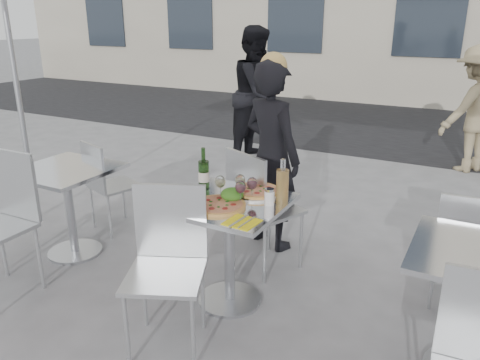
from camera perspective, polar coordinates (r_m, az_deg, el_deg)
The scene contains 25 objects.
ground at distance 3.38m, azimuth -1.24°, elevation -14.48°, with size 80.00×80.00×0.00m, color slate.
street_asphalt at distance 9.25m, azimuth 19.11°, elevation 6.36°, with size 24.00×5.00×0.00m, color black.
main_table at distance 3.12m, azimuth -1.31°, elevation -6.20°, with size 0.72×0.72×0.75m.
side_table_left at distance 4.02m, azimuth -20.25°, elevation -1.49°, with size 0.72×0.72×0.75m.
side_table_right at distance 2.79m, azimuth 27.23°, elevation -11.77°, with size 0.72×0.72×0.75m.
chair_far at distance 3.51m, azimuth 2.14°, elevation -2.68°, with size 0.58×0.59×0.97m.
chair_near at distance 2.81m, azimuth -8.80°, elevation -8.86°, with size 0.58×0.59×0.96m.
side_chair_lfar at distance 4.37m, azimuth -16.09°, elevation 0.05°, with size 0.49×0.50×0.85m.
side_chair_lnear at distance 3.65m, azimuth -27.06°, elevation -3.50°, with size 0.47×0.48×1.01m.
side_chair_rfar at distance 3.39m, azimuth 25.87°, elevation -6.82°, with size 0.41×0.42×0.84m.
woman_diner at distance 3.88m, azimuth 3.86°, elevation 2.87°, with size 0.58×0.38×1.58m, color black.
pedestrian_a at distance 6.53m, azimuth 2.08°, elevation 10.48°, with size 0.87×0.68×1.79m, color black.
pedestrian_b at distance 6.62m, azimuth 26.77°, elevation 7.69°, with size 1.03×0.59×1.59m, color #978561.
pizza_near at distance 2.95m, azimuth -2.60°, elevation -3.07°, with size 0.34×0.34×0.02m.
pizza_far at distance 3.17m, azimuth 2.01°, elevation -1.36°, with size 0.35×0.35×0.03m.
salad_plate at distance 3.03m, azimuth -0.96°, elevation -1.92°, with size 0.22×0.22×0.09m.
wine_bottle at distance 3.23m, azimuth -4.44°, elevation 0.83°, with size 0.07×0.08×0.29m.
carafe at distance 2.99m, azimuth 5.19°, elevation -0.63°, with size 0.08×0.08×0.29m.
sugar_shaker at distance 2.97m, azimuth 3.61°, elevation -2.05°, with size 0.06×0.06×0.11m.
wineglass_white_a at distance 3.05m, azimuth -2.43°, elevation -0.31°, with size 0.07×0.07×0.16m.
wineglass_white_b at distance 3.07m, azimuth 0.02°, elevation -0.14°, with size 0.07×0.07×0.16m.
wineglass_red_a at distance 2.95m, azimuth 0.05°, elevation -0.96°, with size 0.07×0.07×0.16m.
wineglass_red_b at distance 3.02m, azimuth 1.48°, elevation -0.51°, with size 0.07×0.07×0.16m.
napkin_left at distance 2.96m, azimuth -8.09°, elevation -3.34°, with size 0.20×0.20×0.01m.
napkin_right at distance 2.73m, azimuth 0.24°, elevation -5.12°, with size 0.19×0.20×0.01m.
Camera 1 is at (1.40, -2.45, 1.87)m, focal length 35.00 mm.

